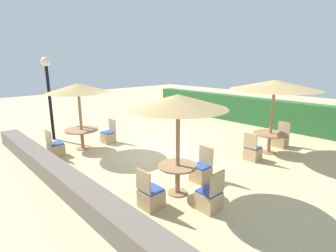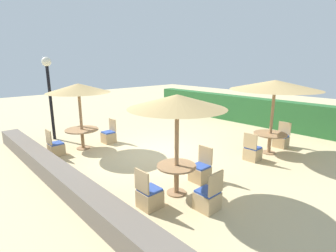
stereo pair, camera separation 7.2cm
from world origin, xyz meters
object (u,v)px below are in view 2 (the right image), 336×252
patio_chair_front_right_north (200,172)px  patio_chair_front_right_south (149,196)px  patio_chair_back_right_south (252,152)px  parasol_front_left (78,88)px  patio_chair_front_right_east (208,198)px  patio_chair_front_left_north (109,136)px  lamp_post (49,82)px  parasol_front_right (177,102)px  patio_chair_front_left_south (56,148)px  patio_chair_back_right_north (281,140)px  parasol_back_right (275,85)px  round_table_front_right (176,172)px  round_table_back_right (270,137)px  round_table_front_left (82,133)px

patio_chair_front_right_north → patio_chair_front_right_south: (0.10, -1.85, 0.00)m
patio_chair_back_right_south → parasol_front_left: parasol_front_left is taller
patio_chair_front_right_east → patio_chair_front_left_north: same height
lamp_post → parasol_front_left: 2.00m
patio_chair_front_right_east → patio_chair_front_left_north: 5.84m
patio_chair_front_left_north → parasol_front_right: bearing=168.9°
patio_chair_front_right_south → parasol_front_left: 5.25m
parasol_front_right → patio_chair_front_right_south: bearing=-87.1°
patio_chair_front_right_east → patio_chair_front_right_north: bearing=46.8°
parasol_front_left → patio_chair_front_left_south: bearing=-87.5°
patio_chair_back_right_north → parasol_front_left: (-4.91, -5.58, 1.96)m
lamp_post → parasol_front_right: 6.76m
patio_chair_back_right_south → patio_chair_front_left_north: bearing=-153.4°
parasol_front_right → parasol_back_right: bearing=88.0°
round_table_front_right → patio_chair_back_right_north: size_ratio=1.02×
parasol_front_left → round_table_back_right: bearing=43.0°
patio_chair_front_left_north → patio_chair_back_right_south: bearing=-153.4°
patio_chair_front_right_east → patio_chair_front_right_north: size_ratio=1.00×
patio_chair_front_right_north → round_table_front_left: 4.86m
round_table_front_right → patio_chair_front_left_north: (-4.77, 0.94, -0.29)m
patio_chair_front_right_north → patio_chair_front_right_south: 1.85m
lamp_post → parasol_front_right: (6.74, 0.48, -0.09)m
patio_chair_front_right_east → patio_chair_back_right_north: (-0.84, 5.43, 0.00)m
parasol_front_right → lamp_post: bearing=-175.9°
patio_chair_back_right_north → patio_chair_front_right_south: bearing=89.1°
patio_chair_front_right_east → parasol_front_right: bearing=89.4°
lamp_post → patio_chair_front_right_south: 7.11m
round_table_front_right → patio_chair_front_right_south: bearing=-87.1°
patio_chair_front_right_south → patio_chair_back_right_south: 4.27m
parasol_front_left → patio_chair_front_left_south: size_ratio=2.58×
lamp_post → parasol_front_left: lamp_post is taller
patio_chair_front_right_south → patio_chair_back_right_north: bearing=89.1°
parasol_front_left → patio_chair_front_right_north: bearing=13.4°
patio_chair_front_left_north → round_table_back_right: bearing=-144.7°
lamp_post → patio_chair_front_right_south: bearing=-3.4°
patio_chair_front_right_east → patio_chair_front_right_south: size_ratio=1.00×
patio_chair_back_right_south → round_table_back_right: bearing=87.3°
parasol_front_right → patio_chair_back_right_north: bearing=88.5°
patio_chair_front_left_south → patio_chair_front_right_south: bearing=3.3°
patio_chair_front_right_south → patio_chair_front_left_south: bearing=-176.7°
parasol_back_right → round_table_back_right: (0.00, 0.00, -1.81)m
patio_chair_back_right_north → round_table_front_left: patio_chair_back_right_north is taller
round_table_back_right → round_table_front_left: (-4.92, -4.60, 0.03)m
lamp_post → patio_chair_back_right_south: (6.85, 3.87, -2.09)m
patio_chair_front_right_north → patio_chair_back_right_north: bearing=-92.5°
round_table_front_right → patio_chair_front_left_north: size_ratio=1.02×
patio_chair_front_right_north → patio_chair_front_left_south: (-4.67, -2.12, 0.00)m
patio_chair_front_right_east → patio_chair_front_right_south: 1.29m
round_table_front_right → patio_chair_front_right_south: size_ratio=1.02×
round_table_front_right → patio_chair_front_right_south: 0.94m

